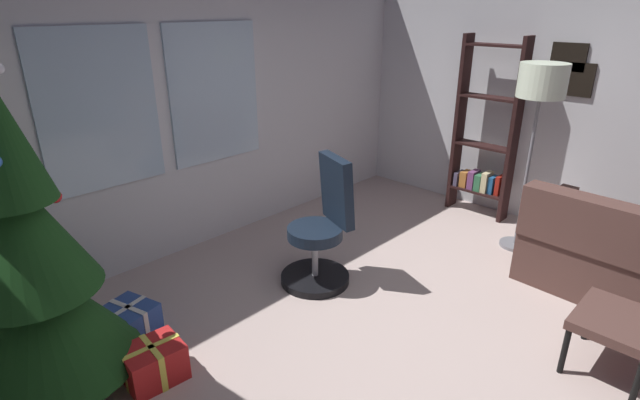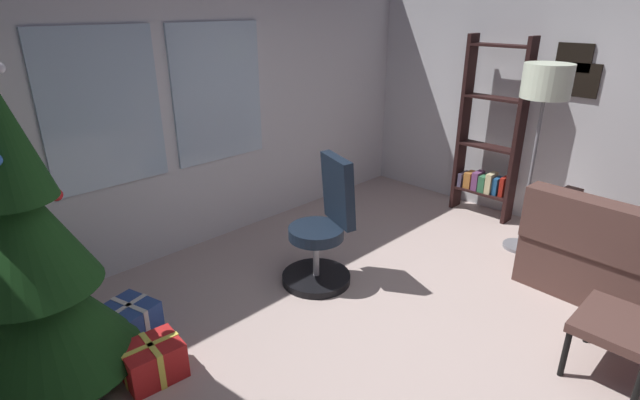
# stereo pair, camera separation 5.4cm
# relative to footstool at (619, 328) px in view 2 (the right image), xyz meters

# --- Properties ---
(ground_plane) EXTENTS (5.12, 5.04, 0.10)m
(ground_plane) POSITION_rel_footstool_xyz_m (-0.64, 0.78, -0.38)
(ground_plane) COLOR #BBA59D
(wall_back_with_windows) EXTENTS (5.12, 0.12, 2.51)m
(wall_back_with_windows) POSITION_rel_footstool_xyz_m (-0.65, 3.34, 0.92)
(wall_back_with_windows) COLOR silver
(wall_back_with_windows) RESTS_ON ground_plane
(wall_right_with_frames) EXTENTS (0.12, 5.04, 2.51)m
(wall_right_with_frames) POSITION_rel_footstool_xyz_m (1.97, 0.78, 0.92)
(wall_right_with_frames) COLOR silver
(wall_right_with_frames) RESTS_ON ground_plane
(footstool) EXTENTS (0.51, 0.45, 0.38)m
(footstool) POSITION_rel_footstool_xyz_m (0.00, 0.00, 0.00)
(footstool) COLOR #4F342E
(footstool) RESTS_ON ground_plane
(holiday_tree) EXTENTS (0.97, 0.97, 2.32)m
(holiday_tree) POSITION_rel_footstool_xyz_m (-2.42, 2.30, 0.45)
(holiday_tree) COLOR #4C331E
(holiday_tree) RESTS_ON ground_plane
(gift_box_red) EXTENTS (0.36, 0.30, 0.24)m
(gift_box_red) POSITION_rel_footstool_xyz_m (-1.99, 1.94, -0.22)
(gift_box_red) COLOR red
(gift_box_red) RESTS_ON ground_plane
(gift_box_blue) EXTENTS (0.36, 0.39, 0.23)m
(gift_box_blue) POSITION_rel_footstool_xyz_m (-1.90, 2.45, -0.22)
(gift_box_blue) COLOR #2D4C99
(gift_box_blue) RESTS_ON ground_plane
(office_chair) EXTENTS (0.58, 0.56, 1.04)m
(office_chair) POSITION_rel_footstool_xyz_m (-0.47, 2.01, 0.07)
(office_chair) COLOR black
(office_chair) RESTS_ON ground_plane
(bookshelf) EXTENTS (0.18, 0.64, 1.85)m
(bookshelf) POSITION_rel_footstool_xyz_m (1.71, 1.77, 0.46)
(bookshelf) COLOR black
(bookshelf) RESTS_ON ground_plane
(floor_lamp) EXTENTS (0.39, 0.39, 1.67)m
(floor_lamp) POSITION_rel_footstool_xyz_m (1.23, 1.11, 1.10)
(floor_lamp) COLOR slate
(floor_lamp) RESTS_ON ground_plane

